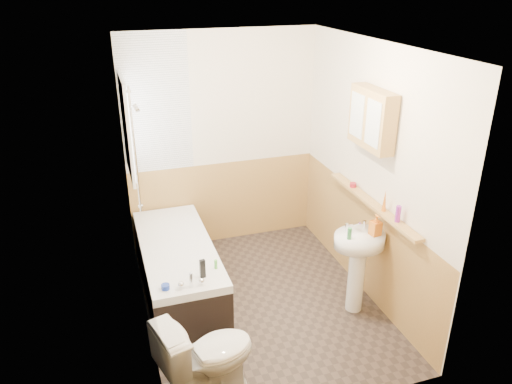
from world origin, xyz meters
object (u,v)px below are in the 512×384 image
(toilet, at_px, (207,357))
(sink, at_px, (358,256))
(bathtub, at_px, (178,266))
(pine_shelf, at_px, (372,203))
(medicine_cabinet, at_px, (372,119))

(toilet, xyz_separation_m, sink, (1.60, 0.63, 0.22))
(bathtub, bearing_deg, sink, -28.79)
(sink, height_order, pine_shelf, pine_shelf)
(sink, bearing_deg, bathtub, 142.75)
(bathtub, xyz_separation_m, sink, (1.57, -0.86, 0.32))
(pine_shelf, height_order, medicine_cabinet, medicine_cabinet)
(toilet, height_order, pine_shelf, pine_shelf)
(sink, relative_size, pine_shelf, 0.61)
(bathtub, height_order, sink, sink)
(sink, bearing_deg, toilet, -166.91)
(sink, distance_m, pine_shelf, 0.52)
(toilet, height_order, sink, sink)
(toilet, xyz_separation_m, pine_shelf, (1.80, 0.81, 0.66))
(toilet, distance_m, sink, 1.73)
(sink, xyz_separation_m, medicine_cabinet, (0.17, 0.27, 1.24))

